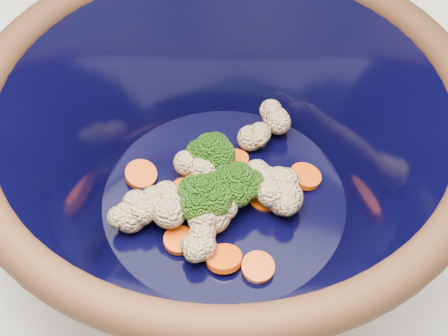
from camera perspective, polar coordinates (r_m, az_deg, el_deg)
The scene contains 2 objects.
mixing_bowl at distance 0.53m, azimuth 0.00°, elevation 1.19°, with size 0.44×0.44×0.18m.
vegetable_pile at distance 0.55m, azimuth -0.67°, elevation -1.63°, with size 0.17×0.19×0.06m.
Camera 1 is at (0.12, -0.35, 1.40)m, focal length 50.00 mm.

